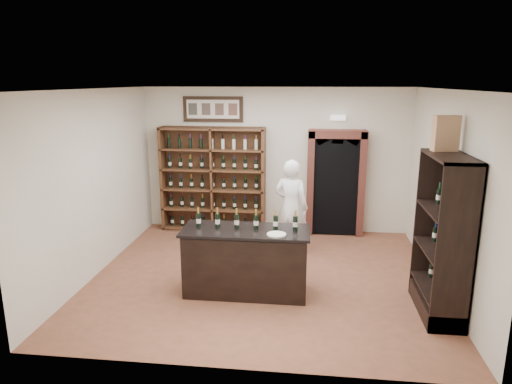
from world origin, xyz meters
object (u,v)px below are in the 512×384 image
at_px(shopkeeper, 291,207).
at_px(wine_crate, 446,133).
at_px(tasting_counter, 246,262).
at_px(counter_bottle_0, 199,220).
at_px(wine_shelf, 213,179).
at_px(side_cabinet, 443,261).

bearing_deg(shopkeeper, wine_crate, 158.97).
bearing_deg(tasting_counter, counter_bottle_0, 175.81).
height_order(wine_shelf, tasting_counter, wine_shelf).
xyz_separation_m(counter_bottle_0, shopkeeper, (1.31, 1.69, -0.23)).
bearing_deg(wine_crate, tasting_counter, 170.71).
bearing_deg(shopkeeper, counter_bottle_0, 70.03).
distance_m(wine_shelf, wine_crate, 4.96).
distance_m(wine_shelf, tasting_counter, 3.19).
distance_m(tasting_counter, side_cabinet, 2.75).
relative_size(tasting_counter, shopkeeper, 1.07).
bearing_deg(counter_bottle_0, wine_crate, -0.21).
bearing_deg(shopkeeper, side_cabinet, 154.16).
bearing_deg(tasting_counter, wine_shelf, 110.56).
bearing_deg(tasting_counter, side_cabinet, -6.28).
relative_size(counter_bottle_0, shopkeeper, 0.17).
height_order(tasting_counter, side_cabinet, side_cabinet).
relative_size(tasting_counter, counter_bottle_0, 6.27).
bearing_deg(side_cabinet, tasting_counter, 173.72).
height_order(counter_bottle_0, shopkeeper, shopkeeper).
distance_m(counter_bottle_0, shopkeeper, 2.15).
distance_m(side_cabinet, shopkeeper, 2.95).
xyz_separation_m(wine_shelf, shopkeeper, (1.69, -1.19, -0.22)).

